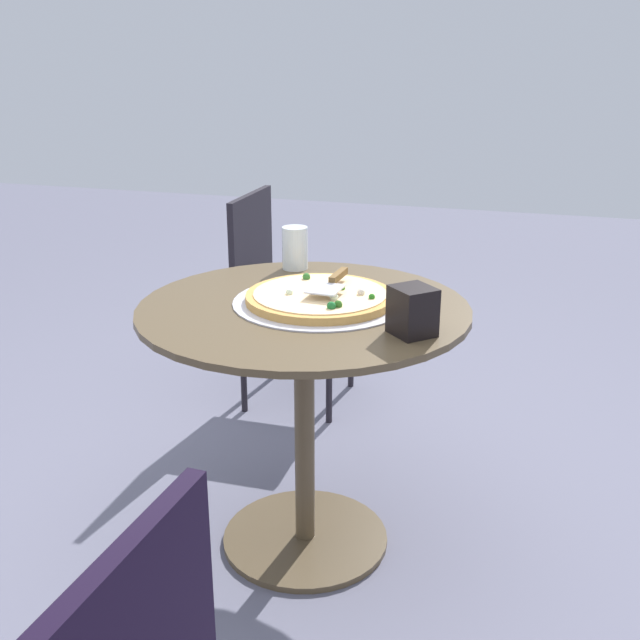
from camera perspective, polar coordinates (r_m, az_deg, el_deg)
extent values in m
plane|color=slate|center=(2.30, -1.10, -16.06)|extent=(10.00, 10.00, 0.00)
cylinder|color=brown|center=(1.98, -1.23, 0.85)|extent=(0.86, 0.86, 0.02)
cylinder|color=brown|center=(2.12, -1.16, -8.15)|extent=(0.06, 0.06, 0.68)
cylinder|color=brown|center=(2.30, -1.10, -15.88)|extent=(0.47, 0.47, 0.02)
cylinder|color=silver|center=(2.00, 0.00, 1.36)|extent=(0.46, 0.46, 0.00)
cylinder|color=gold|center=(1.99, 0.00, 1.70)|extent=(0.39, 0.39, 0.02)
cylinder|color=beige|center=(1.99, 0.00, 2.02)|extent=(0.35, 0.35, 0.00)
sphere|color=beige|center=(1.97, 3.09, 2.06)|extent=(0.02, 0.02, 0.02)
sphere|color=#217231|center=(1.87, 0.86, 1.05)|extent=(0.02, 0.02, 0.02)
sphere|color=#DEF0C7|center=(1.98, -2.25, 2.12)|extent=(0.02, 0.02, 0.02)
sphere|color=#34772E|center=(2.11, -1.02, 3.23)|extent=(0.02, 0.02, 0.02)
sphere|color=#E6EDCF|center=(1.93, 1.05, 1.70)|extent=(0.02, 0.02, 0.02)
sphere|color=#266F27|center=(2.02, 0.34, 2.46)|extent=(0.02, 0.02, 0.02)
sphere|color=#26741D|center=(1.94, 3.88, 1.73)|extent=(0.02, 0.02, 0.02)
sphere|color=#36721E|center=(2.01, 1.69, 2.38)|extent=(0.01, 0.01, 0.01)
sphere|color=#2D621F|center=(1.88, 1.36, 1.16)|extent=(0.02, 0.02, 0.02)
cube|color=silver|center=(1.95, 0.38, 2.34)|extent=(0.09, 0.10, 0.00)
cube|color=brown|center=(2.05, 1.38, 3.34)|extent=(0.02, 0.11, 0.02)
cylinder|color=white|center=(2.29, -1.88, 5.39)|extent=(0.08, 0.08, 0.13)
cube|color=black|center=(1.77, 6.92, 0.67)|extent=(0.13, 0.13, 0.11)
cube|color=black|center=(2.97, -1.60, 1.66)|extent=(0.41, 0.41, 0.03)
cube|color=black|center=(2.98, -5.13, 5.74)|extent=(0.03, 0.40, 0.38)
cylinder|color=black|center=(3.16, 2.35, -1.51)|extent=(0.02, 0.02, 0.41)
cylinder|color=black|center=(2.85, 0.68, -3.90)|extent=(0.02, 0.02, 0.41)
cylinder|color=black|center=(3.25, -3.53, -0.91)|extent=(0.02, 0.02, 0.41)
cylinder|color=black|center=(2.95, -5.75, -3.14)|extent=(0.02, 0.02, 0.41)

